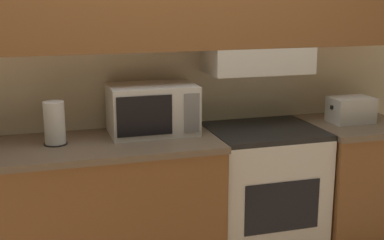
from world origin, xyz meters
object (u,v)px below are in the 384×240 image
Objects in this scene: microwave at (152,109)px; toaster at (351,110)px; stove_range at (262,197)px; paper_towel_roll at (54,123)px.

microwave is 1.27m from toaster.
stove_range is at bearing 179.23° from toaster.
microwave is at bearing 8.60° from paper_towel_roll.
microwave is at bearing 172.27° from stove_range.
stove_range is at bearing -0.30° from paper_towel_roll.
paper_towel_roll is (-0.56, -0.08, -0.03)m from microwave.
paper_towel_roll is (-1.23, 0.01, 0.56)m from stove_range.
stove_range is 0.80m from toaster.
microwave reaches higher than toaster.
stove_range is 1.35m from paper_towel_roll.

